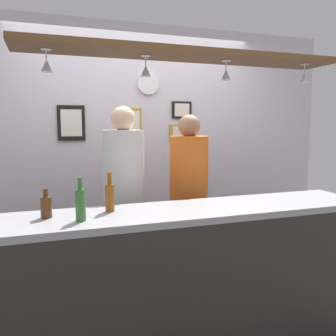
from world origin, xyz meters
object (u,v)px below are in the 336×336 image
(picture_frame_upper_small, at_px, (182,110))
(wall_clock, at_px, (148,84))
(person_right_orange_shirt, at_px, (189,189))
(bottle_beer_amber_tall, at_px, (110,196))
(picture_frame_caricature, at_px, (71,123))
(picture_frame_crest, at_px, (133,121))
(person_middle_white_patterned_shirt, at_px, (124,189))
(bottle_beer_green_import, at_px, (80,204))
(bottle_beer_brown_stubby, at_px, (46,206))
(picture_frame_lower_pair, at_px, (182,133))

(picture_frame_upper_small, height_order, wall_clock, wall_clock)
(person_right_orange_shirt, height_order, bottle_beer_amber_tall, person_right_orange_shirt)
(person_right_orange_shirt, bearing_deg, picture_frame_caricature, 142.90)
(picture_frame_crest, bearing_deg, picture_frame_caricature, 180.00)
(person_middle_white_patterned_shirt, xyz_separation_m, person_right_orange_shirt, (0.58, 0.00, -0.04))
(person_middle_white_patterned_shirt, xyz_separation_m, bottle_beer_amber_tall, (-0.22, -0.60, 0.07))
(person_right_orange_shirt, xyz_separation_m, picture_frame_upper_small, (0.21, 0.71, 0.73))
(person_middle_white_patterned_shirt, relative_size, picture_frame_upper_small, 7.84)
(person_right_orange_shirt, relative_size, bottle_beer_green_import, 6.39)
(person_middle_white_patterned_shirt, distance_m, picture_frame_upper_small, 1.27)
(picture_frame_caricature, bearing_deg, bottle_beer_brown_stubby, -101.01)
(wall_clock, bearing_deg, person_middle_white_patterned_shirt, -120.49)
(picture_frame_lower_pair, bearing_deg, bottle_beer_brown_stubby, -136.62)
(bottle_beer_green_import, relative_size, wall_clock, 1.18)
(bottle_beer_amber_tall, relative_size, wall_clock, 1.18)
(bottle_beer_amber_tall, distance_m, wall_clock, 1.70)
(person_right_orange_shirt, height_order, wall_clock, wall_clock)
(bottle_beer_green_import, bearing_deg, picture_frame_crest, 65.35)
(bottle_beer_amber_tall, bearing_deg, picture_frame_crest, 69.98)
(wall_clock, bearing_deg, bottle_beer_amber_tall, -116.16)
(picture_frame_upper_small, bearing_deg, person_right_orange_shirt, -106.26)
(bottle_beer_brown_stubby, height_order, picture_frame_caricature, picture_frame_caricature)
(bottle_beer_brown_stubby, height_order, bottle_beer_green_import, bottle_beer_green_import)
(picture_frame_caricature, xyz_separation_m, picture_frame_crest, (0.61, 0.00, 0.02))
(person_middle_white_patterned_shirt, xyz_separation_m, bottle_beer_green_import, (-0.43, -0.77, 0.07))
(picture_frame_upper_small, bearing_deg, bottle_beer_brown_stubby, -136.42)
(bottle_beer_amber_tall, relative_size, picture_frame_lower_pair, 0.87)
(bottle_beer_green_import, height_order, wall_clock, wall_clock)
(wall_clock, bearing_deg, picture_frame_caricature, 179.54)
(person_right_orange_shirt, distance_m, picture_frame_crest, 1.00)
(person_right_orange_shirt, xyz_separation_m, bottle_beer_green_import, (-1.01, -0.77, 0.11))
(bottle_beer_amber_tall, xyz_separation_m, picture_frame_upper_small, (1.02, 1.31, 0.62))
(bottle_beer_amber_tall, bearing_deg, picture_frame_caricature, 95.93)
(person_middle_white_patterned_shirt, bearing_deg, picture_frame_upper_small, 42.01)
(bottle_beer_brown_stubby, distance_m, wall_clock, 1.93)
(bottle_beer_amber_tall, distance_m, picture_frame_lower_pair, 1.71)
(person_middle_white_patterned_shirt, bearing_deg, picture_frame_lower_pair, 41.66)
(bottle_beer_green_import, height_order, picture_frame_upper_small, picture_frame_upper_small)
(picture_frame_crest, bearing_deg, picture_frame_upper_small, 0.00)
(picture_frame_lower_pair, bearing_deg, person_middle_white_patterned_shirt, -138.34)
(bottle_beer_amber_tall, height_order, picture_frame_upper_small, picture_frame_upper_small)
(person_middle_white_patterned_shirt, relative_size, picture_frame_lower_pair, 5.75)
(bottle_beer_brown_stubby, distance_m, picture_frame_caricature, 1.46)
(person_middle_white_patterned_shirt, distance_m, bottle_beer_green_import, 0.89)
(person_right_orange_shirt, bearing_deg, picture_frame_crest, 114.86)
(bottle_beer_brown_stubby, bearing_deg, person_right_orange_shirt, 27.64)
(person_middle_white_patterned_shirt, relative_size, person_right_orange_shirt, 1.04)
(picture_frame_upper_small, height_order, picture_frame_caricature, picture_frame_upper_small)
(person_middle_white_patterned_shirt, xyz_separation_m, wall_clock, (0.42, 0.71, 0.95))
(bottle_beer_green_import, distance_m, picture_frame_crest, 1.71)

